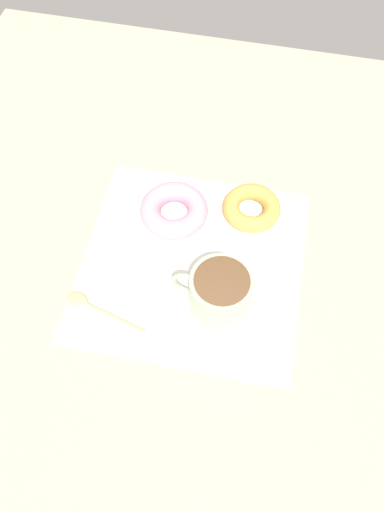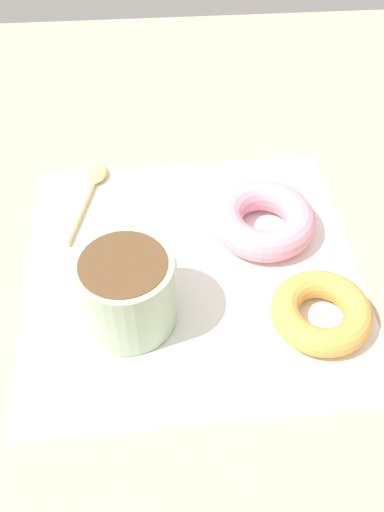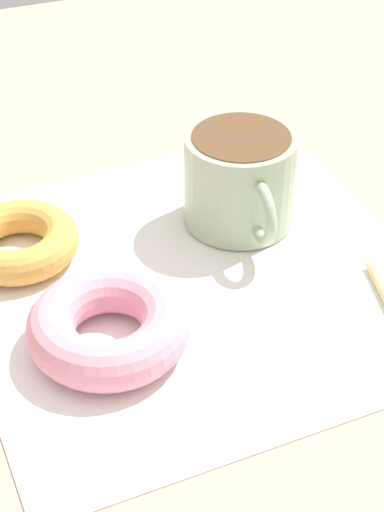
{
  "view_description": "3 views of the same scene",
  "coord_description": "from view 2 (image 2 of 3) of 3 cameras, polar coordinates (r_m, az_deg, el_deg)",
  "views": [
    {
      "loc": [
        40.03,
        7.79,
        70.23
      ],
      "look_at": [
        -0.7,
        -1.28,
        2.3
      ],
      "focal_mm": 35.0,
      "sensor_mm": 36.0,
      "label": 1
    },
    {
      "loc": [
        2.4,
        38.4,
        46.81
      ],
      "look_at": [
        -0.7,
        -1.28,
        2.3
      ],
      "focal_mm": 40.0,
      "sensor_mm": 36.0,
      "label": 2
    },
    {
      "loc": [
        -20.47,
        -49.95,
        42.87
      ],
      "look_at": [
        -0.7,
        -1.28,
        2.3
      ],
      "focal_mm": 60.0,
      "sensor_mm": 36.0,
      "label": 3
    }
  ],
  "objects": [
    {
      "name": "coffee_cup",
      "position": [
        0.54,
        -6.56,
        -3.29
      ],
      "size": [
        9.34,
        12.49,
        8.11
      ],
      "color": "#9EB793",
      "rests_on": "napkin"
    },
    {
      "name": "spoon",
      "position": [
        0.71,
        -9.91,
        7.01
      ],
      "size": [
        4.78,
        13.79,
        0.9
      ],
      "color": "#D8B772",
      "rests_on": "napkin"
    },
    {
      "name": "donut_far",
      "position": [
        0.64,
        7.16,
        3.62
      ],
      "size": [
        11.68,
        11.68,
        3.53
      ],
      "primitive_type": "torus",
      "color": "pink",
      "rests_on": "napkin"
    },
    {
      "name": "donut_near_cup",
      "position": [
        0.57,
        12.79,
        -5.5
      ],
      "size": [
        9.97,
        9.97,
        2.85
      ],
      "primitive_type": "torus",
      "color": "gold",
      "rests_on": "napkin"
    },
    {
      "name": "ground_plane",
      "position": [
        0.61,
        -0.56,
        -2.98
      ],
      "size": [
        120.0,
        120.0,
        2.0
      ],
      "primitive_type": "cube",
      "color": "tan"
    },
    {
      "name": "napkin",
      "position": [
        0.61,
        0.0,
        -1.34
      ],
      "size": [
        36.25,
        36.25,
        0.3
      ],
      "primitive_type": "cube",
      "rotation": [
        0.0,
        0.0,
        0.02
      ],
      "color": "white",
      "rests_on": "ground_plane"
    }
  ]
}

